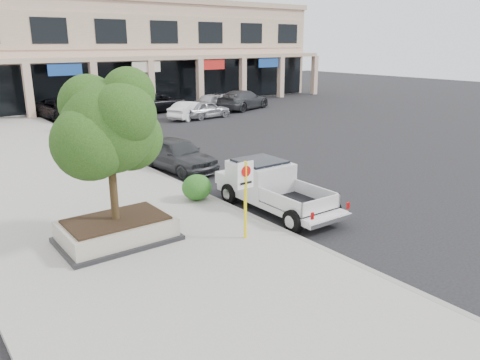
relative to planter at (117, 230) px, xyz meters
The scene contains 19 objects.
ground 6.12m from the planter, 14.88° to the right, with size 120.00×120.00×0.00m, color black.
sidewalk 4.47m from the planter, 84.83° to the left, with size 8.00×52.00×0.15m, color gray.
curb 6.22m from the planter, 45.53° to the left, with size 0.20×52.00×0.15m, color gray.
strip_mall 35.48m from the planter, 66.75° to the left, with size 40.55×12.43×9.50m.
planter is the anchor object (origin of this frame).
planter_tree 2.95m from the planter, 48.97° to the left, with size 2.90×2.55×4.00m.
no_parking_sign 3.86m from the planter, 33.86° to the right, with size 0.55×0.09×2.30m.
hedge 4.14m from the planter, 24.68° to the left, with size 1.10×0.99×0.94m, color #154C17.
pickup_truck 5.59m from the planter, ahead, with size 1.93×5.22×1.64m, color silver, non-canonical shape.
curb_car_a 8.27m from the planter, 48.47° to the left, with size 1.78×4.41×1.50m, color #2C2E31.
curb_car_b 14.21m from the planter, 66.39° to the left, with size 1.73×4.96×1.63m, color #A0A3A8.
curb_car_c 16.48m from the planter, 71.78° to the left, with size 2.17×5.33×1.55m, color silver.
curb_car_d 24.54m from the planter, 76.25° to the left, with size 2.71×5.89×1.64m, color black.
lot_car_a 23.50m from the planter, 50.83° to the left, with size 1.59×3.95×1.35m, color #919398.
lot_car_b 23.11m from the planter, 53.65° to the left, with size 1.41×4.04×1.33m, color white.
lot_car_c 28.59m from the planter, 45.46° to the left, with size 2.33×5.73×1.66m, color #2D2E32.
lot_car_d 27.14m from the planter, 59.85° to the left, with size 2.54×5.51×1.53m, color black.
lot_car_e 27.92m from the planter, 50.47° to the left, with size 1.73×4.31×1.47m, color #A9ACB1.
lot_car_f 28.61m from the planter, 47.11° to the left, with size 1.41×4.04×1.33m, color silver.
Camera 1 is at (-10.52, -10.45, 5.63)m, focal length 35.00 mm.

